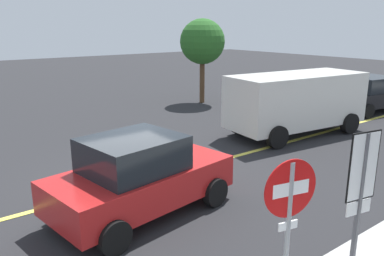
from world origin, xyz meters
name	(u,v)px	position (x,y,z in m)	size (l,w,h in m)	color
ground_plane	(132,185)	(0.00, 0.00, 0.00)	(80.00, 80.00, 0.00)	#262628
lane_marking_centre	(222,160)	(3.00, 0.00, 0.01)	(28.00, 0.16, 0.01)	#E0D14C
stop_sign	(289,215)	(-0.65, -5.36, 1.60)	(0.74, 0.20, 2.34)	gray
speed_limit_sign	(361,184)	(0.61, -5.58, 1.76)	(0.53, 0.12, 2.52)	#4C4C51
white_van	(297,100)	(7.09, 0.57, 1.27)	(5.40, 2.74, 2.20)	silver
car_red_crossing	(139,176)	(-0.58, -1.45, 0.85)	(4.11, 2.46, 1.71)	red
car_black_near_curb	(372,94)	(13.03, 0.93, 0.81)	(4.54, 2.50, 1.61)	black
tree_left_verge	(202,42)	(8.07, 7.29, 3.06)	(2.25, 2.25, 4.21)	#513823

